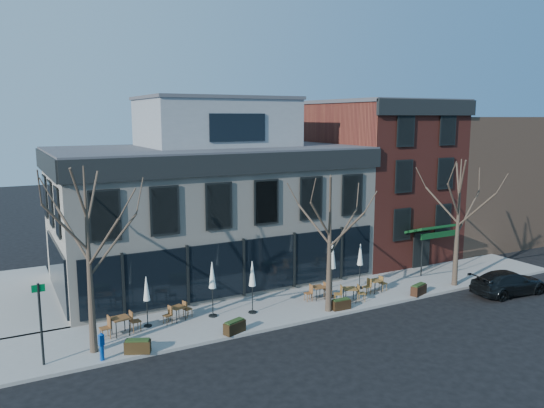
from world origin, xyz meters
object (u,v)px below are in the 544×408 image
call_box (102,346)px  umbrella_0 (146,291)px  parked_sedan (509,283)px  cafe_set_0 (120,324)px

call_box → umbrella_0: size_ratio=0.49×
parked_sedan → call_box: (-22.11, 2.03, 0.11)m
parked_sedan → cafe_set_0: size_ratio=2.40×
parked_sedan → umbrella_0: umbrella_0 is taller
cafe_set_0 → call_box: bearing=-119.1°
parked_sedan → cafe_set_0: 21.29m
call_box → umbrella_0: bearing=45.4°
parked_sedan → umbrella_0: bearing=81.2°
call_box → cafe_set_0: call_box is taller
call_box → parked_sedan: bearing=-5.2°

